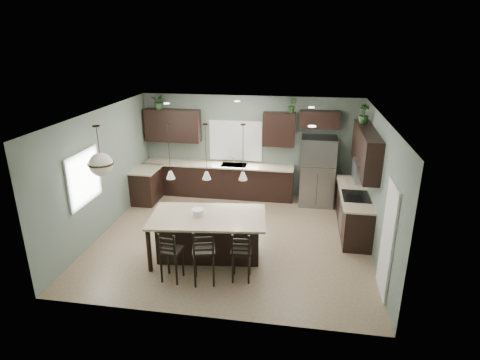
% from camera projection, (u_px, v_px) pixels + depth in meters
% --- Properties ---
extents(ground, '(6.00, 6.00, 0.00)m').
position_uv_depth(ground, '(233.00, 237.00, 9.08)').
color(ground, '#9E8466').
rests_on(ground, ground).
extents(pantry_door, '(0.04, 0.82, 2.04)m').
position_uv_depth(pantry_door, '(387.00, 240.00, 6.85)').
color(pantry_door, white).
rests_on(pantry_door, ground).
extents(window_back, '(1.35, 0.02, 1.00)m').
position_uv_depth(window_back, '(236.00, 141.00, 11.15)').
color(window_back, white).
rests_on(window_back, room_shell).
extents(window_left, '(0.02, 1.10, 1.00)m').
position_uv_depth(window_left, '(83.00, 178.00, 8.26)').
color(window_left, white).
rests_on(window_left, room_shell).
extents(left_return_cabs, '(0.60, 0.90, 0.90)m').
position_uv_depth(left_return_cabs, '(146.00, 186.00, 10.91)').
color(left_return_cabs, black).
rests_on(left_return_cabs, ground).
extents(left_return_countertop, '(0.66, 0.96, 0.04)m').
position_uv_depth(left_return_countertop, '(146.00, 170.00, 10.75)').
color(left_return_countertop, beige).
rests_on(left_return_countertop, left_return_cabs).
extents(back_lower_cabs, '(4.20, 0.60, 0.90)m').
position_uv_depth(back_lower_cabs, '(218.00, 180.00, 11.33)').
color(back_lower_cabs, black).
rests_on(back_lower_cabs, ground).
extents(back_countertop, '(4.20, 0.66, 0.04)m').
position_uv_depth(back_countertop, '(218.00, 165.00, 11.15)').
color(back_countertop, beige).
rests_on(back_countertop, back_lower_cabs).
extents(sink_inset, '(0.70, 0.45, 0.01)m').
position_uv_depth(sink_inset, '(234.00, 165.00, 11.08)').
color(sink_inset, gray).
rests_on(sink_inset, back_countertop).
extents(faucet, '(0.02, 0.02, 0.28)m').
position_uv_depth(faucet, '(234.00, 160.00, 11.00)').
color(faucet, silver).
rests_on(faucet, back_countertop).
extents(back_upper_left, '(1.55, 0.34, 0.90)m').
position_uv_depth(back_upper_left, '(173.00, 126.00, 11.13)').
color(back_upper_left, black).
rests_on(back_upper_left, room_shell).
extents(back_upper_right, '(0.85, 0.34, 0.90)m').
position_uv_depth(back_upper_right, '(279.00, 129.00, 10.69)').
color(back_upper_right, black).
rests_on(back_upper_right, room_shell).
extents(fridge_header, '(1.05, 0.34, 0.45)m').
position_uv_depth(fridge_header, '(320.00, 119.00, 10.43)').
color(fridge_header, black).
rests_on(fridge_header, room_shell).
extents(right_lower_cabs, '(0.60, 2.35, 0.90)m').
position_uv_depth(right_lower_cabs, '(353.00, 211.00, 9.33)').
color(right_lower_cabs, black).
rests_on(right_lower_cabs, ground).
extents(right_countertop, '(0.66, 2.35, 0.04)m').
position_uv_depth(right_countertop, '(354.00, 193.00, 9.18)').
color(right_countertop, beige).
rests_on(right_countertop, right_lower_cabs).
extents(cooktop, '(0.58, 0.75, 0.02)m').
position_uv_depth(cooktop, '(356.00, 196.00, 8.91)').
color(cooktop, black).
rests_on(cooktop, right_countertop).
extents(wall_oven_front, '(0.01, 0.72, 0.60)m').
position_uv_depth(wall_oven_front, '(341.00, 216.00, 9.13)').
color(wall_oven_front, gray).
rests_on(wall_oven_front, right_lower_cabs).
extents(right_upper_cabs, '(0.34, 2.35, 0.90)m').
position_uv_depth(right_upper_cabs, '(366.00, 150.00, 8.80)').
color(right_upper_cabs, black).
rests_on(right_upper_cabs, room_shell).
extents(microwave, '(0.40, 0.75, 0.40)m').
position_uv_depth(microwave, '(363.00, 171.00, 8.69)').
color(microwave, gray).
rests_on(microwave, right_upper_cabs).
extents(refrigerator, '(0.90, 0.74, 1.85)m').
position_uv_depth(refrigerator, '(317.00, 171.00, 10.60)').
color(refrigerator, gray).
rests_on(refrigerator, ground).
extents(kitchen_island, '(2.42, 1.55, 0.92)m').
position_uv_depth(kitchen_island, '(208.00, 237.00, 8.15)').
color(kitchen_island, black).
rests_on(kitchen_island, ground).
extents(serving_dish, '(0.24, 0.24, 0.14)m').
position_uv_depth(serving_dish, '(198.00, 212.00, 7.98)').
color(serving_dish, white).
rests_on(serving_dish, kitchen_island).
extents(bar_stool_left, '(0.42, 0.42, 1.02)m').
position_uv_depth(bar_stool_left, '(172.00, 255.00, 7.36)').
color(bar_stool_left, black).
rests_on(bar_stool_left, ground).
extents(bar_stool_center, '(0.50, 0.50, 1.11)m').
position_uv_depth(bar_stool_center, '(204.00, 256.00, 7.27)').
color(bar_stool_center, black).
rests_on(bar_stool_center, ground).
extents(bar_stool_right, '(0.40, 0.40, 1.01)m').
position_uv_depth(bar_stool_right, '(241.00, 255.00, 7.37)').
color(bar_stool_right, black).
rests_on(bar_stool_right, ground).
extents(pendant_left, '(0.17, 0.17, 1.10)m').
position_uv_depth(pendant_left, '(169.00, 152.00, 7.57)').
color(pendant_left, silver).
rests_on(pendant_left, room_shell).
extents(pendant_center, '(0.17, 0.17, 1.10)m').
position_uv_depth(pendant_center, '(206.00, 152.00, 7.54)').
color(pendant_center, silver).
rests_on(pendant_center, room_shell).
extents(pendant_right, '(0.17, 0.17, 1.10)m').
position_uv_depth(pendant_right, '(243.00, 152.00, 7.51)').
color(pendant_right, white).
rests_on(pendant_right, room_shell).
extents(chandelier, '(0.48, 0.48, 0.97)m').
position_uv_depth(chandelier, '(99.00, 151.00, 7.37)').
color(chandelier, beige).
rests_on(chandelier, room_shell).
extents(plant_back_left, '(0.42, 0.37, 0.43)m').
position_uv_depth(plant_back_left, '(159.00, 101.00, 10.93)').
color(plant_back_left, '#2B4F22').
rests_on(plant_back_left, back_upper_left).
extents(plant_back_right, '(0.27, 0.24, 0.41)m').
position_uv_depth(plant_back_right, '(292.00, 105.00, 10.39)').
color(plant_back_right, '#2D5123').
rests_on(plant_back_right, back_upper_right).
extents(plant_right_wall, '(0.26, 0.26, 0.43)m').
position_uv_depth(plant_right_wall, '(364.00, 114.00, 9.20)').
color(plant_right_wall, '#2A4B20').
rests_on(plant_right_wall, right_upper_cabs).
extents(room_shell, '(6.00, 6.00, 6.00)m').
position_uv_depth(room_shell, '(232.00, 166.00, 8.50)').
color(room_shell, slate).
rests_on(room_shell, ground).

